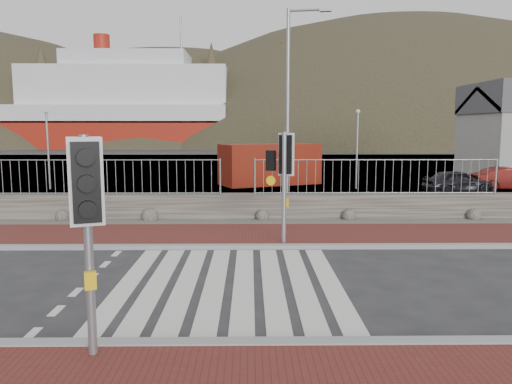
{
  "coord_description": "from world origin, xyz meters",
  "views": [
    {
      "loc": [
        0.44,
        -10.02,
        3.25
      ],
      "look_at": [
        0.59,
        3.0,
        1.53
      ],
      "focal_mm": 35.0,
      "sensor_mm": 36.0,
      "label": 1
    }
  ],
  "objects_px": {
    "streetlight": "(291,101)",
    "shipping_container": "(270,164)",
    "car_b": "(510,179)",
    "traffic_signal_far": "(283,163)",
    "ferry": "(87,113)",
    "car_a": "(458,181)",
    "traffic_signal_near": "(86,200)"
  },
  "relations": [
    {
      "from": "traffic_signal_near",
      "to": "car_a",
      "type": "distance_m",
      "value": 21.58
    },
    {
      "from": "traffic_signal_near",
      "to": "traffic_signal_far",
      "type": "distance_m",
      "value": 7.42
    },
    {
      "from": "traffic_signal_far",
      "to": "shipping_container",
      "type": "bearing_deg",
      "value": -66.66
    },
    {
      "from": "traffic_signal_far",
      "to": "car_a",
      "type": "height_order",
      "value": "traffic_signal_far"
    },
    {
      "from": "car_b",
      "to": "traffic_signal_near",
      "type": "bearing_deg",
      "value": 144.92
    },
    {
      "from": "traffic_signal_near",
      "to": "ferry",
      "type": "bearing_deg",
      "value": 87.62
    },
    {
      "from": "car_a",
      "to": "ferry",
      "type": "bearing_deg",
      "value": 27.12
    },
    {
      "from": "traffic_signal_near",
      "to": "traffic_signal_far",
      "type": "xyz_separation_m",
      "value": [
        3.09,
        6.75,
        -0.0
      ]
    },
    {
      "from": "ferry",
      "to": "shipping_container",
      "type": "bearing_deg",
      "value": -62.29
    },
    {
      "from": "car_b",
      "to": "streetlight",
      "type": "bearing_deg",
      "value": 125.16
    },
    {
      "from": "shipping_container",
      "to": "car_a",
      "type": "relative_size",
      "value": 1.64
    },
    {
      "from": "car_a",
      "to": "car_b",
      "type": "bearing_deg",
      "value": -84.85
    },
    {
      "from": "car_b",
      "to": "shipping_container",
      "type": "bearing_deg",
      "value": 80.18
    },
    {
      "from": "ferry",
      "to": "car_a",
      "type": "bearing_deg",
      "value": -56.67
    },
    {
      "from": "traffic_signal_near",
      "to": "streetlight",
      "type": "distance_m",
      "value": 12.14
    },
    {
      "from": "shipping_container",
      "to": "traffic_signal_far",
      "type": "bearing_deg",
      "value": -114.2
    },
    {
      "from": "streetlight",
      "to": "shipping_container",
      "type": "height_order",
      "value": "streetlight"
    },
    {
      "from": "traffic_signal_near",
      "to": "traffic_signal_far",
      "type": "relative_size",
      "value": 1.01
    },
    {
      "from": "streetlight",
      "to": "car_b",
      "type": "relative_size",
      "value": 2.02
    },
    {
      "from": "traffic_signal_near",
      "to": "shipping_container",
      "type": "height_order",
      "value": "traffic_signal_near"
    },
    {
      "from": "traffic_signal_far",
      "to": "shipping_container",
      "type": "height_order",
      "value": "traffic_signal_far"
    },
    {
      "from": "shipping_container",
      "to": "car_a",
      "type": "xyz_separation_m",
      "value": [
        9.1,
        -3.79,
        -0.57
      ]
    },
    {
      "from": "car_b",
      "to": "traffic_signal_far",
      "type": "bearing_deg",
      "value": 138.08
    },
    {
      "from": "ferry",
      "to": "car_b",
      "type": "bearing_deg",
      "value": -54.25
    },
    {
      "from": "traffic_signal_far",
      "to": "shipping_container",
      "type": "relative_size",
      "value": 0.57
    },
    {
      "from": "traffic_signal_far",
      "to": "streetlight",
      "type": "height_order",
      "value": "streetlight"
    },
    {
      "from": "traffic_signal_near",
      "to": "car_b",
      "type": "relative_size",
      "value": 0.86
    },
    {
      "from": "traffic_signal_near",
      "to": "car_b",
      "type": "distance_m",
      "value": 23.82
    },
    {
      "from": "traffic_signal_far",
      "to": "car_b",
      "type": "distance_m",
      "value": 16.81
    },
    {
      "from": "shipping_container",
      "to": "car_b",
      "type": "relative_size",
      "value": 1.49
    },
    {
      "from": "streetlight",
      "to": "traffic_signal_far",
      "type": "bearing_deg",
      "value": -86.58
    },
    {
      "from": "traffic_signal_near",
      "to": "car_b",
      "type": "xyz_separation_m",
      "value": [
        15.33,
        18.16,
        -1.66
      ]
    }
  ]
}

